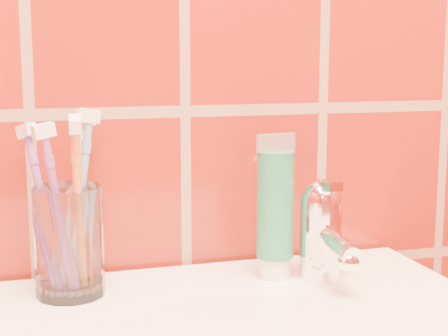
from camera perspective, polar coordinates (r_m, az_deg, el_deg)
name	(u,v)px	position (r m, az deg, el deg)	size (l,w,h in m)	color
glass_tumbler	(69,241)	(0.76, -12.74, -5.97)	(0.07, 0.07, 0.12)	white
toothpaste_tube	(275,211)	(0.80, 4.27, -3.59)	(0.05, 0.04, 0.17)	white
faucet	(322,227)	(0.80, 8.16, -4.86)	(0.05, 0.11, 0.12)	white
toothbrush_0	(60,214)	(0.74, -13.50, -3.73)	(0.05, 0.03, 0.20)	#8B4A9F
toothbrush_1	(80,202)	(0.77, -11.88, -2.82)	(0.05, 0.02, 0.21)	#77ACD4
toothbrush_2	(45,211)	(0.77, -14.66, -3.47)	(0.05, 0.07, 0.19)	#794799
toothbrush_3	(78,211)	(0.73, -12.05, -3.50)	(0.03, 0.07, 0.21)	orange
toothbrush_4	(75,202)	(0.78, -12.26, -2.77)	(0.06, 0.06, 0.20)	silver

